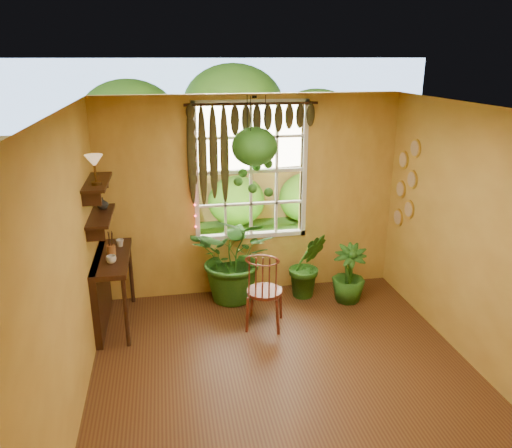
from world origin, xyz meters
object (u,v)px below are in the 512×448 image
Objects in this scene: windsor_chair at (264,301)px; counter_ledge at (105,283)px; potted_plant_mid at (307,265)px; hanging_basket at (254,153)px; potted_plant_left at (236,257)px.

counter_ledge is at bearing -173.22° from windsor_chair.
counter_ledge is 1.03× the size of windsor_chair.
windsor_chair is 1.03m from potted_plant_mid.
windsor_chair is 0.92× the size of hanging_basket.
potted_plant_left is 0.99m from potted_plant_mid.
potted_plant_mid is at bearing -6.62° from hanging_basket.
windsor_chair reaches higher than counter_ledge.
potted_plant_mid is (0.74, 0.70, 0.13)m from windsor_chair.
potted_plant_left is at bearing 175.48° from potted_plant_mid.
counter_ledge is at bearing -167.36° from potted_plant_left.
counter_ledge is 2.42m from hanging_basket.
hanging_basket is (-0.71, 0.08, 1.53)m from potted_plant_mid.
windsor_chair reaches higher than potted_plant_mid.
windsor_chair is at bearing -136.60° from potted_plant_mid.
potted_plant_left is at bearing -178.58° from hanging_basket.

